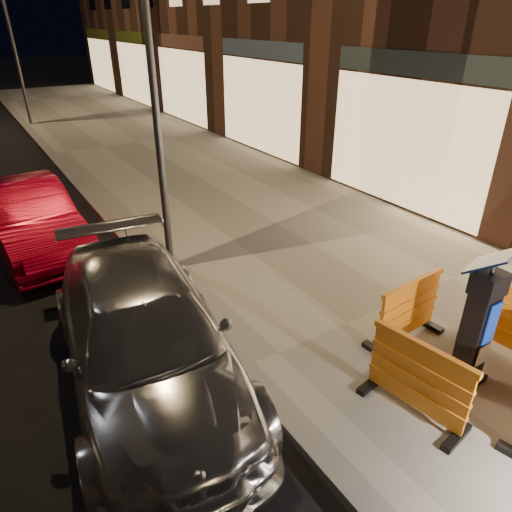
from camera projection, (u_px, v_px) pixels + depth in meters
ground_plane at (246, 375)px, 5.97m from camera, size 120.00×120.00×0.00m
sidewalk at (404, 302)px, 7.37m from camera, size 6.00×60.00×0.15m
kerb at (246, 371)px, 5.94m from camera, size 0.30×60.00×0.15m
parking_kiosk at (478, 323)px, 5.30m from camera, size 0.60×0.60×1.71m
barrier_back at (409, 311)px, 6.18m from camera, size 1.26×0.59×0.96m
barrier_kerbside at (418, 379)px, 5.02m from camera, size 0.69×1.29×0.96m
car_silver at (151, 379)px, 5.91m from camera, size 2.55×4.93×1.37m
car_red at (37, 249)px, 9.25m from camera, size 1.73×4.16×1.34m
street_lamp_mid at (154, 93)px, 6.87m from camera, size 0.12×0.12×6.00m
street_lamp_far at (14, 46)px, 18.07m from camera, size 0.12×0.12×6.00m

